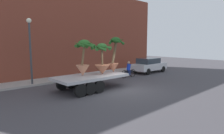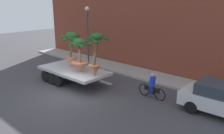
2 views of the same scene
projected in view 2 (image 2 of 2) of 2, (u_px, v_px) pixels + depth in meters
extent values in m
plane|color=#423F44|center=(70.00, 95.00, 13.75)|extent=(60.00, 60.00, 0.00)
cube|color=#A39E99|center=(132.00, 71.00, 18.06)|extent=(24.00, 2.20, 0.15)
cube|color=brown|center=(147.00, 16.00, 18.09)|extent=(24.00, 1.20, 8.57)
cube|color=#B7BABF|center=(73.00, 70.00, 15.56)|extent=(5.07, 2.51, 0.18)
cylinder|color=black|center=(72.00, 69.00, 17.55)|extent=(0.80, 0.23, 0.80)
cylinder|color=black|center=(46.00, 76.00, 15.90)|extent=(0.80, 0.23, 0.80)
cylinder|color=black|center=(78.00, 71.00, 17.10)|extent=(0.80, 0.23, 0.80)
cylinder|color=black|center=(52.00, 78.00, 15.45)|extent=(0.80, 0.23, 0.80)
cylinder|color=black|center=(84.00, 73.00, 16.64)|extent=(0.80, 0.23, 0.80)
cylinder|color=black|center=(58.00, 81.00, 15.00)|extent=(0.80, 0.23, 0.80)
cube|color=slate|center=(106.00, 83.00, 13.67)|extent=(1.00, 0.11, 0.10)
cone|color=#B26647|center=(80.00, 67.00, 14.77)|extent=(1.10, 1.10, 0.67)
cylinder|color=brown|center=(80.00, 52.00, 14.50)|extent=(0.18, 0.14, 1.31)
ellipsoid|color=#387A33|center=(79.00, 42.00, 14.32)|extent=(0.73, 0.73, 0.46)
cone|color=#387A33|center=(85.00, 44.00, 14.04)|extent=(0.30, 1.05, 0.44)
cone|color=#387A33|center=(86.00, 43.00, 14.41)|extent=(0.83, 0.74, 0.57)
cone|color=#387A33|center=(85.00, 42.00, 14.72)|extent=(1.06, 0.25, 0.40)
cone|color=#387A33|center=(78.00, 42.00, 14.74)|extent=(0.63, 0.86, 0.45)
cone|color=#387A33|center=(72.00, 43.00, 14.40)|extent=(0.69, 0.87, 0.52)
cone|color=#387A33|center=(73.00, 43.00, 14.04)|extent=(0.95, 0.30, 0.34)
cone|color=#387A33|center=(76.00, 44.00, 13.93)|extent=(0.89, 0.61, 0.45)
cone|color=tan|center=(71.00, 62.00, 15.94)|extent=(0.91, 0.91, 0.72)
cylinder|color=brown|center=(71.00, 47.00, 15.58)|extent=(0.39, 0.15, 1.48)
ellipsoid|color=#2D6B28|center=(71.00, 36.00, 15.33)|extent=(0.81, 0.81, 0.51)
cone|color=#2D6B28|center=(75.00, 38.00, 15.07)|extent=(0.25, 0.85, 0.53)
cone|color=#2D6B28|center=(79.00, 37.00, 15.50)|extent=(0.97, 0.67, 0.52)
cone|color=#2D6B28|center=(75.00, 36.00, 15.72)|extent=(0.87, 0.46, 0.45)
cone|color=#2D6B28|center=(66.00, 36.00, 15.60)|extent=(0.33, 0.97, 0.40)
cone|color=#2D6B28|center=(63.00, 37.00, 15.14)|extent=(1.08, 0.63, 0.48)
cone|color=#2D6B28|center=(68.00, 38.00, 14.86)|extent=(1.03, 0.69, 0.43)
cone|color=#B26647|center=(95.00, 70.00, 14.09)|extent=(0.80, 0.80, 0.69)
cylinder|color=brown|center=(96.00, 51.00, 13.67)|extent=(0.58, 0.20, 1.76)
ellipsoid|color=#235B23|center=(97.00, 37.00, 13.35)|extent=(0.70, 0.70, 0.44)
cone|color=#235B23|center=(103.00, 38.00, 13.12)|extent=(0.35, 0.98, 0.44)
cone|color=#235B23|center=(103.00, 37.00, 13.48)|extent=(0.77, 0.54, 0.40)
cone|color=#235B23|center=(97.00, 37.00, 13.76)|extent=(0.74, 0.70, 0.51)
cone|color=#235B23|center=(90.00, 37.00, 13.40)|extent=(0.65, 0.80, 0.38)
cone|color=#235B23|center=(92.00, 39.00, 13.03)|extent=(0.90, 0.31, 0.56)
torus|color=black|center=(160.00, 95.00, 12.92)|extent=(0.74, 0.09, 0.74)
torus|color=black|center=(144.00, 90.00, 13.66)|extent=(0.74, 0.09, 0.74)
cube|color=black|center=(152.00, 89.00, 13.24)|extent=(1.04, 0.10, 0.28)
cylinder|color=#1938C6|center=(152.00, 82.00, 13.11)|extent=(0.46, 0.36, 0.65)
sphere|color=tan|center=(153.00, 75.00, 13.00)|extent=(0.24, 0.24, 0.24)
cube|color=navy|center=(152.00, 90.00, 13.26)|extent=(0.29, 0.25, 0.44)
cube|color=#2D3842|center=(224.00, 90.00, 11.02)|extent=(2.42, 1.65, 0.56)
cylinder|color=black|center=(203.00, 97.00, 12.63)|extent=(0.65, 0.22, 0.64)
cylinder|color=black|center=(191.00, 107.00, 11.43)|extent=(0.65, 0.22, 0.64)
cylinder|color=#383D42|center=(88.00, 38.00, 19.57)|extent=(0.14, 0.14, 4.50)
sphere|color=#EAEACC|center=(87.00, 9.00, 18.90)|extent=(0.36, 0.36, 0.36)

